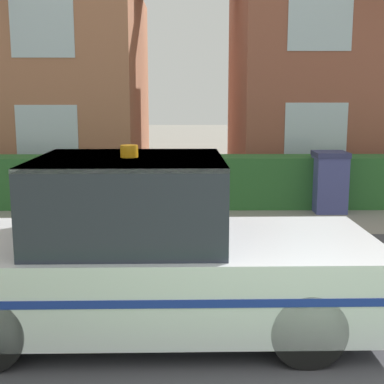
% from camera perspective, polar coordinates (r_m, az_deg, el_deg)
% --- Properties ---
extents(road_strip, '(28.00, 5.17, 0.01)m').
position_cam_1_polar(road_strip, '(6.46, 8.41, -10.42)').
color(road_strip, '#424247').
rests_on(road_strip, ground).
extents(garden_hedge, '(11.91, 0.82, 1.05)m').
position_cam_1_polar(garden_hedge, '(11.03, -2.26, 1.12)').
color(garden_hedge, '#2D662D').
rests_on(garden_hedge, ground).
extents(police_car, '(4.32, 1.85, 1.81)m').
position_cam_1_polar(police_car, '(5.22, -4.82, -6.60)').
color(police_car, black).
rests_on(police_car, road_strip).
extents(house_right, '(7.29, 5.68, 7.48)m').
position_cam_1_polar(house_right, '(15.52, 18.13, 15.47)').
color(house_right, '#93513D').
rests_on(house_right, ground).
extents(wheelie_bin, '(0.64, 0.70, 1.19)m').
position_cam_1_polar(wheelie_bin, '(10.88, 14.44, 1.09)').
color(wheelie_bin, '#474C8C').
rests_on(wheelie_bin, ground).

